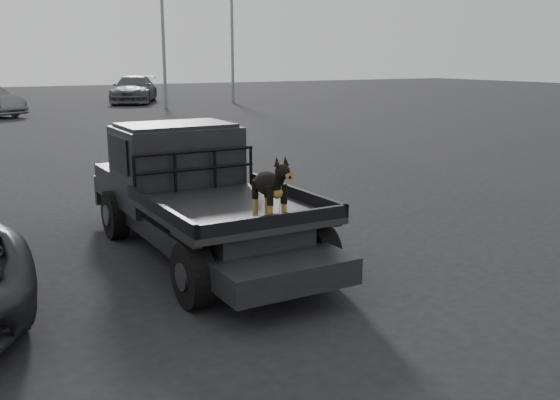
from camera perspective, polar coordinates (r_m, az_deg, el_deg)
ground at (r=7.81m, az=-2.96°, el=-7.80°), size 120.00×120.00×0.00m
flatbed_ute at (r=8.88m, az=-7.11°, el=-2.22°), size 2.00×5.40×0.92m
ute_cab at (r=9.56m, az=-9.47°, el=4.31°), size 1.72×1.30×0.88m
headache_rack at (r=8.90m, az=-7.74°, el=2.65°), size 1.80×0.08×0.55m
dog at (r=7.11m, az=-0.97°, el=0.99°), size 0.32×0.60×0.74m
distant_car_b at (r=40.44m, az=-13.20°, el=9.81°), size 4.58×6.22×1.67m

